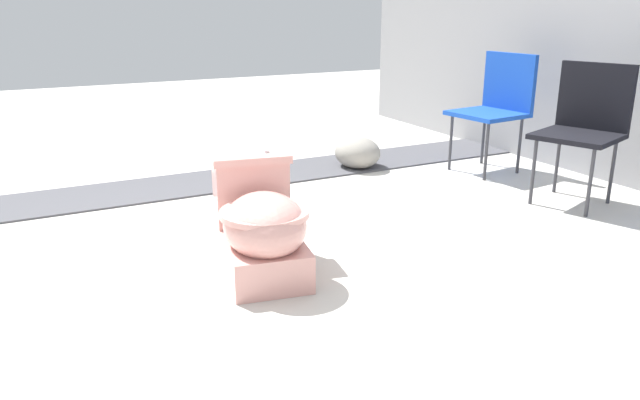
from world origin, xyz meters
name	(u,v)px	position (x,y,z in m)	size (l,w,h in m)	color
ground_plane	(186,264)	(0.00, 0.00, 0.00)	(14.00, 14.00, 0.00)	beige
gravel_strip	(206,182)	(-1.28, 0.50, 0.01)	(0.56, 8.00, 0.01)	#4C4C51
toilet	(261,226)	(0.25, 0.29, 0.22)	(0.69, 0.48, 0.52)	#E09E93
folding_chair_left	(498,100)	(-0.67, 2.48, 0.51)	(0.49, 0.49, 0.83)	#1947B2
folding_chair_middle	(586,119)	(0.14, 2.44, 0.51)	(0.56, 0.56, 0.83)	black
boulder_near	(357,152)	(-1.16, 1.62, 0.12)	(0.36, 0.32, 0.23)	gray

